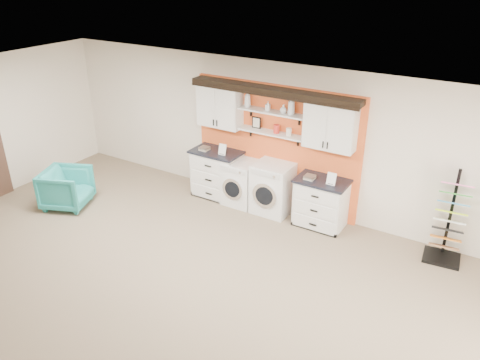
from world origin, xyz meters
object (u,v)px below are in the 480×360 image
Objects in this scene: base_cabinet_left at (217,173)px; dryer at (273,188)px; armchair at (67,188)px; sample_rack at (447,232)px; washer at (241,182)px; base_cabinet_right at (321,203)px.

dryer is at bearing -0.15° from base_cabinet_left.
base_cabinet_left is 2.97m from armchair.
dryer is 0.64× the size of sample_rack.
base_cabinet_left is at bearing -73.14° from armchair.
sample_rack is at bearing 0.43° from base_cabinet_left.
base_cabinet_left is 1.14× the size of washer.
sample_rack reaches higher than dryer.
sample_rack is at bearing -96.97° from armchair.
base_cabinet_right is at bearing 0.20° from dryer.
armchair is (-2.85, -1.91, -0.06)m from washer.
dryer is 4.03m from armchair.
base_cabinet_right is (2.26, 0.00, -0.04)m from base_cabinet_left.
armchair is at bearing -139.91° from base_cabinet_left.
sample_rack is at bearing 0.67° from dryer.
washer is at bearing -0.33° from base_cabinet_left.
sample_rack is 1.83× the size of armchair.
dryer is 1.17× the size of armchair.
armchair is at bearing -151.76° from dryer.
base_cabinet_left is at bearing 179.85° from dryer.
dryer is at bearing 175.01° from sample_rack.
base_cabinet_right reaches higher than washer.
armchair is at bearing -146.21° from washer.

